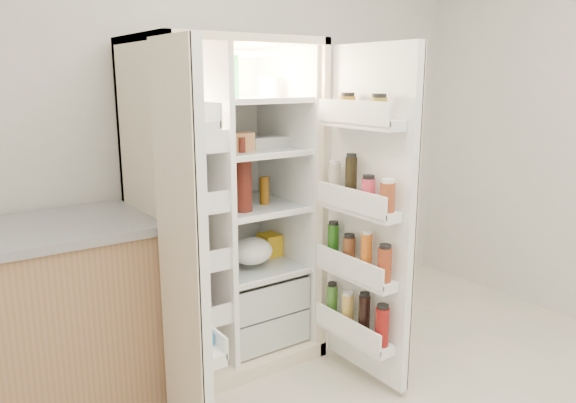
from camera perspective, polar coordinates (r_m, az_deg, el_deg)
wall_back at (r=3.41m, az=-7.80°, el=8.60°), size 4.00×0.02×2.70m
refrigerator at (r=3.15m, az=-6.75°, el=-2.96°), size 0.92×0.70×1.80m
freezer_door at (r=2.37m, az=-10.89°, el=-4.70°), size 0.15×0.40×1.72m
fridge_door at (r=2.83m, az=8.32°, el=-2.06°), size 0.17×0.58×1.72m
kitchen_counter at (r=2.90m, az=-26.15°, el=-11.52°), size 1.27×0.68×0.92m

